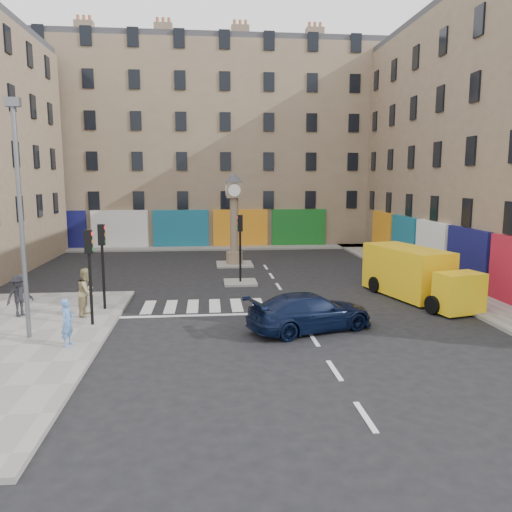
{
  "coord_description": "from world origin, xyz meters",
  "views": [
    {
      "loc": [
        -3.78,
        -19.13,
        5.77
      ],
      "look_at": [
        -1.42,
        5.03,
        2.0
      ],
      "focal_mm": 35.0,
      "sensor_mm": 36.0,
      "label": 1
    }
  ],
  "objects": [
    {
      "name": "navy_sedan",
      "position": [
        0.1,
        -0.88,
        0.72
      ],
      "size": [
        5.35,
        3.53,
        1.44
      ],
      "primitive_type": "imported",
      "rotation": [
        0.0,
        0.0,
        1.9
      ],
      "color": "black",
      "rests_on": "ground"
    },
    {
      "name": "ground",
      "position": [
        0.0,
        0.0,
        0.0
      ],
      "size": [
        120.0,
        120.0,
        0.0
      ],
      "primitive_type": "plane",
      "color": "black",
      "rests_on": "ground"
    },
    {
      "name": "sidewalk_far",
      "position": [
        -4.0,
        22.2,
        0.07
      ],
      "size": [
        32.0,
        2.4,
        0.15
      ],
      "primitive_type": "cube",
      "color": "gray",
      "rests_on": "ground"
    },
    {
      "name": "traffic_light_left_far",
      "position": [
        -8.3,
        2.6,
        2.62
      ],
      "size": [
        0.28,
        0.22,
        3.7
      ],
      "color": "black",
      "rests_on": "sidewalk_left"
    },
    {
      "name": "building_far",
      "position": [
        -4.0,
        28.0,
        8.5
      ],
      "size": [
        32.0,
        10.0,
        17.0
      ],
      "primitive_type": "cube",
      "color": "#89765B",
      "rests_on": "ground"
    },
    {
      "name": "pedestrian_dark",
      "position": [
        -11.53,
        1.74,
        1.02
      ],
      "size": [
        1.23,
        1.26,
        1.73
      ],
      "primitive_type": "imported",
      "rotation": [
        0.0,
        0.0,
        0.84
      ],
      "color": "black",
      "rests_on": "sidewalk_left"
    },
    {
      "name": "clock_pillar",
      "position": [
        -2.0,
        14.0,
        3.55
      ],
      "size": [
        1.2,
        1.2,
        6.1
      ],
      "color": "#8C745C",
      "rests_on": "island_far"
    },
    {
      "name": "traffic_light_island",
      "position": [
        -2.0,
        8.0,
        2.59
      ],
      "size": [
        0.28,
        0.22,
        3.7
      ],
      "color": "black",
      "rests_on": "island_near"
    },
    {
      "name": "sidewalk_right",
      "position": [
        8.7,
        10.0,
        0.07
      ],
      "size": [
        2.6,
        30.0,
        0.15
      ],
      "primitive_type": "cube",
      "color": "gray",
      "rests_on": "ground"
    },
    {
      "name": "island_near",
      "position": [
        -2.0,
        8.0,
        0.06
      ],
      "size": [
        1.8,
        1.8,
        0.12
      ],
      "primitive_type": "cube",
      "color": "gray",
      "rests_on": "ground"
    },
    {
      "name": "traffic_light_left_near",
      "position": [
        -8.3,
        0.2,
        2.62
      ],
      "size": [
        0.28,
        0.22,
        3.7
      ],
      "color": "black",
      "rests_on": "sidewalk_left"
    },
    {
      "name": "lamp_post",
      "position": [
        -10.2,
        -1.2,
        4.79
      ],
      "size": [
        0.5,
        0.25,
        8.3
      ],
      "color": "#595B60",
      "rests_on": "sidewalk_left"
    },
    {
      "name": "island_far",
      "position": [
        -2.0,
        14.0,
        0.06
      ],
      "size": [
        2.4,
        2.4,
        0.12
      ],
      "primitive_type": "cube",
      "color": "gray",
      "rests_on": "ground"
    },
    {
      "name": "pedestrian_blue",
      "position": [
        -8.55,
        -2.26,
        0.97
      ],
      "size": [
        0.51,
        0.67,
        1.63
      ],
      "primitive_type": "imported",
      "rotation": [
        0.0,
        0.0,
        1.34
      ],
      "color": "#5582C2",
      "rests_on": "sidewalk_left"
    },
    {
      "name": "pedestrian_tan",
      "position": [
        -8.79,
        1.61,
        1.14
      ],
      "size": [
        0.89,
        1.07,
        1.98
      ],
      "primitive_type": "imported",
      "rotation": [
        0.0,
        0.0,
        1.41
      ],
      "color": "#998A5E",
      "rests_on": "sidewalk_left"
    },
    {
      "name": "yellow_van",
      "position": [
        6.15,
        3.58,
        1.21
      ],
      "size": [
        3.56,
        6.96,
        2.43
      ],
      "rotation": [
        0.0,
        0.0,
        0.25
      ],
      "color": "yellow",
      "rests_on": "ground"
    }
  ]
}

